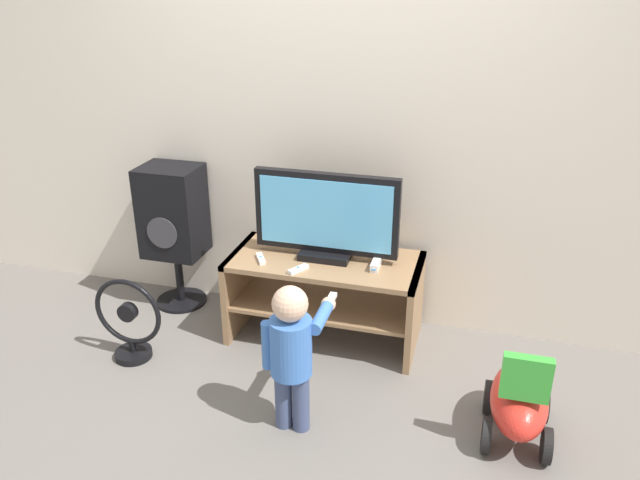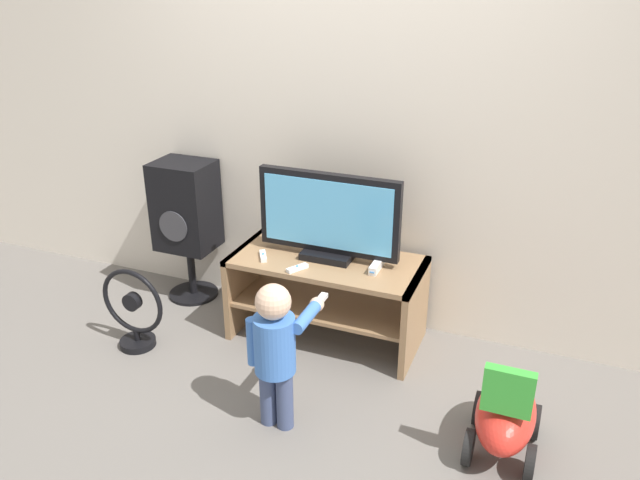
{
  "view_description": "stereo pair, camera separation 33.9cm",
  "coord_description": "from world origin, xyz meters",
  "px_view_note": "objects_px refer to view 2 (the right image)",
  "views": [
    {
      "loc": [
        0.84,
        -2.83,
        2.05
      ],
      "look_at": [
        0.0,
        0.16,
        0.68
      ],
      "focal_mm": 35.0,
      "sensor_mm": 36.0,
      "label": 1
    },
    {
      "loc": [
        1.16,
        -2.72,
        2.05
      ],
      "look_at": [
        0.0,
        0.16,
        0.68
      ],
      "focal_mm": 35.0,
      "sensor_mm": 36.0,
      "label": 2
    }
  ],
  "objects_px": {
    "game_console": "(377,265)",
    "child": "(276,345)",
    "speaker_tower": "(186,210)",
    "television": "(329,218)",
    "remote_primary": "(263,256)",
    "remote_secondary": "(297,268)",
    "ride_on_toy": "(506,415)",
    "floor_fan": "(134,312)"
  },
  "relations": [
    {
      "from": "game_console",
      "to": "child",
      "type": "height_order",
      "value": "child"
    },
    {
      "from": "speaker_tower",
      "to": "television",
      "type": "bearing_deg",
      "value": -6.51
    },
    {
      "from": "remote_primary",
      "to": "remote_secondary",
      "type": "xyz_separation_m",
      "value": [
        0.24,
        -0.07,
        0.0
      ]
    },
    {
      "from": "ride_on_toy",
      "to": "speaker_tower",
      "type": "bearing_deg",
      "value": 160.91
    },
    {
      "from": "remote_secondary",
      "to": "ride_on_toy",
      "type": "xyz_separation_m",
      "value": [
        1.2,
        -0.4,
        -0.33
      ]
    },
    {
      "from": "speaker_tower",
      "to": "remote_primary",
      "type": "bearing_deg",
      "value": -21.03
    },
    {
      "from": "remote_primary",
      "to": "speaker_tower",
      "type": "distance_m",
      "value": 0.73
    },
    {
      "from": "remote_primary",
      "to": "remote_secondary",
      "type": "bearing_deg",
      "value": -15.83
    },
    {
      "from": "television",
      "to": "remote_secondary",
      "type": "height_order",
      "value": "television"
    },
    {
      "from": "remote_primary",
      "to": "floor_fan",
      "type": "bearing_deg",
      "value": -149.02
    },
    {
      "from": "television",
      "to": "speaker_tower",
      "type": "distance_m",
      "value": 1.04
    },
    {
      "from": "remote_primary",
      "to": "ride_on_toy",
      "type": "xyz_separation_m",
      "value": [
        1.44,
        -0.47,
        -0.33
      ]
    },
    {
      "from": "remote_primary",
      "to": "child",
      "type": "height_order",
      "value": "child"
    },
    {
      "from": "game_console",
      "to": "remote_secondary",
      "type": "relative_size",
      "value": 1.56
    },
    {
      "from": "speaker_tower",
      "to": "floor_fan",
      "type": "relative_size",
      "value": 1.87
    },
    {
      "from": "game_console",
      "to": "floor_fan",
      "type": "distance_m",
      "value": 1.42
    },
    {
      "from": "remote_primary",
      "to": "ride_on_toy",
      "type": "height_order",
      "value": "remote_primary"
    },
    {
      "from": "game_console",
      "to": "television",
      "type": "bearing_deg",
      "value": 174.15
    },
    {
      "from": "game_console",
      "to": "ride_on_toy",
      "type": "height_order",
      "value": "game_console"
    },
    {
      "from": "remote_secondary",
      "to": "speaker_tower",
      "type": "bearing_deg",
      "value": 160.32
    },
    {
      "from": "speaker_tower",
      "to": "remote_secondary",
      "type": "bearing_deg",
      "value": -19.68
    },
    {
      "from": "game_console",
      "to": "remote_primary",
      "type": "height_order",
      "value": "game_console"
    },
    {
      "from": "speaker_tower",
      "to": "ride_on_toy",
      "type": "distance_m",
      "value": 2.28
    },
    {
      "from": "child",
      "to": "speaker_tower",
      "type": "relative_size",
      "value": 0.82
    },
    {
      "from": "child",
      "to": "ride_on_toy",
      "type": "distance_m",
      "value": 1.08
    },
    {
      "from": "remote_primary",
      "to": "floor_fan",
      "type": "height_order",
      "value": "remote_primary"
    },
    {
      "from": "child",
      "to": "speaker_tower",
      "type": "xyz_separation_m",
      "value": [
        -1.09,
        0.95,
        0.17
      ]
    },
    {
      "from": "game_console",
      "to": "remote_secondary",
      "type": "xyz_separation_m",
      "value": [
        -0.4,
        -0.18,
        -0.01
      ]
    },
    {
      "from": "television",
      "to": "remote_primary",
      "type": "relative_size",
      "value": 6.36
    },
    {
      "from": "game_console",
      "to": "remote_secondary",
      "type": "distance_m",
      "value": 0.44
    },
    {
      "from": "speaker_tower",
      "to": "child",
      "type": "bearing_deg",
      "value": -41.09
    },
    {
      "from": "game_console",
      "to": "ride_on_toy",
      "type": "distance_m",
      "value": 1.04
    },
    {
      "from": "remote_secondary",
      "to": "floor_fan",
      "type": "height_order",
      "value": "remote_secondary"
    },
    {
      "from": "ride_on_toy",
      "to": "television",
      "type": "bearing_deg",
      "value": 150.66
    },
    {
      "from": "television",
      "to": "remote_primary",
      "type": "bearing_deg",
      "value": -157.35
    },
    {
      "from": "remote_secondary",
      "to": "speaker_tower",
      "type": "height_order",
      "value": "speaker_tower"
    },
    {
      "from": "floor_fan",
      "to": "ride_on_toy",
      "type": "xyz_separation_m",
      "value": [
        2.09,
        -0.08,
        -0.02
      ]
    },
    {
      "from": "child",
      "to": "ride_on_toy",
      "type": "bearing_deg",
      "value": 11.73
    },
    {
      "from": "remote_secondary",
      "to": "child",
      "type": "bearing_deg",
      "value": -75.04
    },
    {
      "from": "game_console",
      "to": "remote_primary",
      "type": "xyz_separation_m",
      "value": [
        -0.65,
        -0.11,
        -0.01
      ]
    },
    {
      "from": "child",
      "to": "speaker_tower",
      "type": "distance_m",
      "value": 1.45
    },
    {
      "from": "speaker_tower",
      "to": "floor_fan",
      "type": "xyz_separation_m",
      "value": [
        0.03,
        -0.65,
        -0.39
      ]
    }
  ]
}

